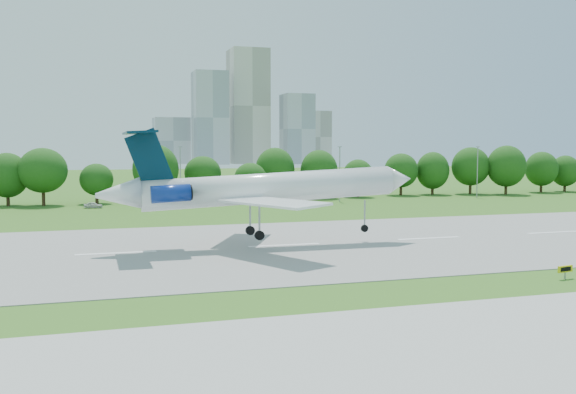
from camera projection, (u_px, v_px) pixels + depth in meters
name	position (u px, v px, depth m)	size (l,w,h in m)	color
ground	(129.00, 306.00, 49.08)	(600.00, 600.00, 0.00)	#326119
runway	(116.00, 253.00, 72.90)	(400.00, 45.00, 0.08)	gray
taxiway	(149.00, 391.00, 31.93)	(400.00, 23.00, 0.08)	#ADADA8
tree_line	(103.00, 175.00, 136.24)	(288.40, 8.40, 10.40)	#382314
light_poles	(91.00, 176.00, 125.97)	(175.90, 0.25, 12.19)	gray
skyline	(243.00, 120.00, 448.20)	(127.00, 52.00, 80.00)	#B2B2B7
airliner	(255.00, 188.00, 77.13)	(39.44, 28.83, 13.16)	white
taxi_sign_right	(565.00, 269.00, 58.97)	(1.78, 0.51, 1.25)	gray
service_vehicle_b	(93.00, 205.00, 126.58)	(1.45, 3.59, 1.22)	silver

